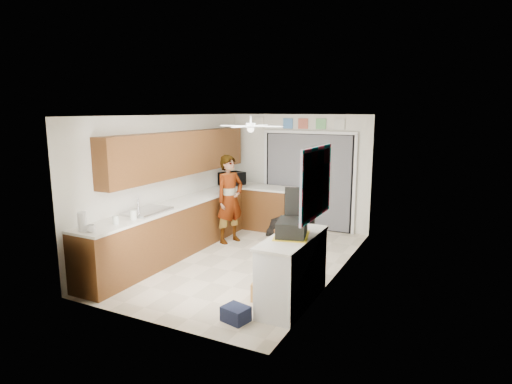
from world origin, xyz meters
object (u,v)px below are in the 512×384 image
(cup, at_px, (90,229))
(navy_crate, at_px, (236,314))
(suitcase, at_px, (292,228))
(cardboard_box, at_px, (267,291))
(paper_towel_roll, at_px, (82,222))
(dog, at_px, (281,227))
(microwave, at_px, (232,179))
(man, at_px, (230,199))

(cup, distance_m, navy_crate, 2.33)
(suitcase, bearing_deg, navy_crate, -131.03)
(cup, bearing_deg, cardboard_box, 23.96)
(cup, xyz_separation_m, navy_crate, (2.13, 0.25, -0.89))
(paper_towel_roll, relative_size, dog, 0.41)
(navy_crate, distance_m, dog, 3.54)
(microwave, relative_size, dog, 0.82)
(microwave, distance_m, man, 1.19)
(microwave, height_order, cup, microwave)
(microwave, height_order, cardboard_box, microwave)
(paper_towel_roll, distance_m, dog, 4.04)
(cardboard_box, relative_size, navy_crate, 1.29)
(paper_towel_roll, distance_m, suitcase, 2.89)
(microwave, relative_size, paper_towel_roll, 2.00)
(cup, bearing_deg, navy_crate, 6.72)
(cardboard_box, bearing_deg, cup, -156.04)
(man, bearing_deg, navy_crate, -129.17)
(suitcase, xyz_separation_m, dog, (-1.26, 2.62, -0.79))
(cup, height_order, man, man)
(suitcase, relative_size, navy_crate, 1.61)
(paper_towel_roll, xyz_separation_m, navy_crate, (2.28, 0.25, -0.98))
(cup, xyz_separation_m, dog, (1.28, 3.69, -0.74))
(cup, relative_size, navy_crate, 0.41)
(cup, height_order, navy_crate, cup)
(paper_towel_roll, xyz_separation_m, cardboard_box, (2.37, 0.99, -0.95))
(paper_towel_roll, relative_size, man, 0.15)
(microwave, xyz_separation_m, paper_towel_roll, (-0.05, -4.10, -0.01))
(suitcase, bearing_deg, cup, -171.72)
(cup, distance_m, cardboard_box, 2.58)
(suitcase, height_order, dog, suitcase)
(suitcase, bearing_deg, man, 121.91)
(microwave, bearing_deg, navy_crate, -127.32)
(microwave, height_order, suitcase, microwave)
(dog, bearing_deg, cardboard_box, -58.02)
(cup, height_order, cardboard_box, cup)
(microwave, distance_m, cup, 4.11)
(microwave, bearing_deg, cardboard_box, -120.77)
(cardboard_box, distance_m, navy_crate, 0.74)
(cup, height_order, dog, cup)
(man, bearing_deg, dog, -33.87)
(cup, distance_m, suitcase, 2.75)
(navy_crate, bearing_deg, suitcase, 63.46)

